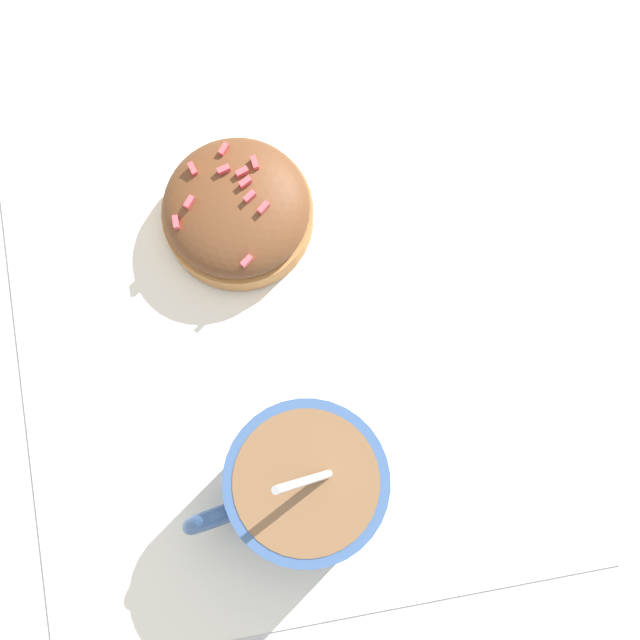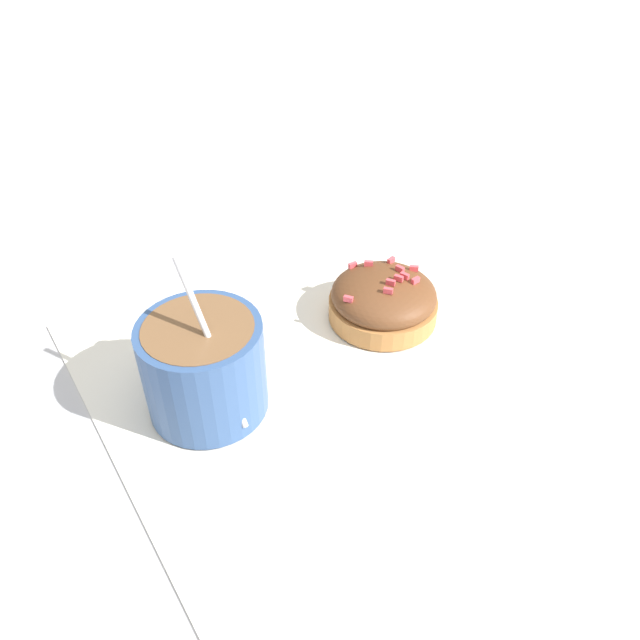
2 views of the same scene
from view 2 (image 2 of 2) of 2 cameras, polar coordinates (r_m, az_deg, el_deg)
name	(u,v)px [view 2 (image 2 of 2)]	position (r m, az deg, el deg)	size (l,w,h in m)	color
ground_plane	(312,368)	(0.46, -0.74, -4.37)	(3.00, 3.00, 0.00)	#B2B2B7
paper_napkin	(312,366)	(0.46, -0.74, -4.23)	(0.34, 0.34, 0.00)	white
coffee_cup	(202,363)	(0.41, -10.72, -3.88)	(0.08, 0.11, 0.11)	#335184
frosted_pastry	(383,299)	(0.50, 5.81, 1.89)	(0.09, 0.09, 0.04)	#B2753D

